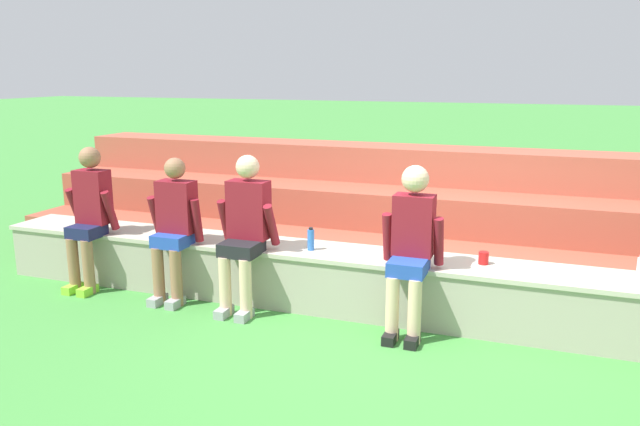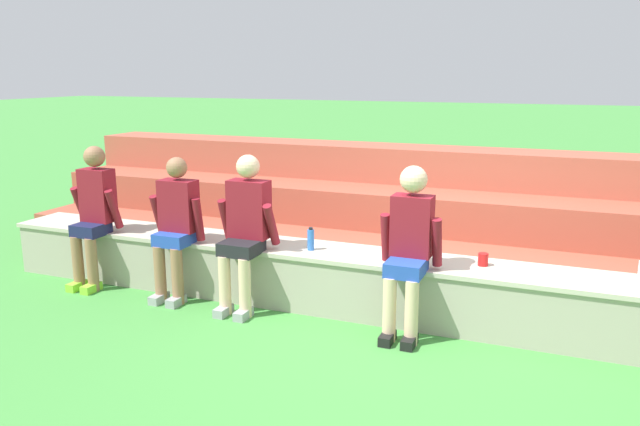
{
  "view_description": "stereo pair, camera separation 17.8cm",
  "coord_description": "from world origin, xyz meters",
  "px_view_note": "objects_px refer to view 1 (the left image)",
  "views": [
    {
      "loc": [
        0.96,
        -4.96,
        2.17
      ],
      "look_at": [
        -0.97,
        0.29,
        0.9
      ],
      "focal_mm": 35.13,
      "sensor_mm": 36.0,
      "label": 1
    },
    {
      "loc": [
        1.13,
        -4.89,
        2.17
      ],
      "look_at": [
        -0.97,
        0.29,
        0.9
      ],
      "focal_mm": 35.13,
      "sensor_mm": 36.0,
      "label": 2
    }
  ],
  "objects_px": {
    "person_far_left": "(89,213)",
    "water_bottle_mid_left": "(311,240)",
    "person_left_of_center": "(174,225)",
    "person_right_of_center": "(411,245)",
    "person_center": "(245,228)",
    "plastic_cup_left_end": "(484,258)"
  },
  "relations": [
    {
      "from": "person_left_of_center",
      "to": "person_right_of_center",
      "type": "distance_m",
      "value": 2.28
    },
    {
      "from": "person_left_of_center",
      "to": "person_center",
      "type": "xyz_separation_m",
      "value": [
        0.74,
        0.01,
        0.03
      ]
    },
    {
      "from": "water_bottle_mid_left",
      "to": "plastic_cup_left_end",
      "type": "xyz_separation_m",
      "value": [
        1.54,
        0.11,
        -0.05
      ]
    },
    {
      "from": "water_bottle_mid_left",
      "to": "plastic_cup_left_end",
      "type": "height_order",
      "value": "water_bottle_mid_left"
    },
    {
      "from": "person_left_of_center",
      "to": "person_center",
      "type": "distance_m",
      "value": 0.75
    },
    {
      "from": "person_far_left",
      "to": "person_left_of_center",
      "type": "relative_size",
      "value": 1.04
    },
    {
      "from": "person_far_left",
      "to": "water_bottle_mid_left",
      "type": "distance_m",
      "value": 2.31
    },
    {
      "from": "person_far_left",
      "to": "plastic_cup_left_end",
      "type": "bearing_deg",
      "value": 5.29
    },
    {
      "from": "plastic_cup_left_end",
      "to": "person_center",
      "type": "bearing_deg",
      "value": -170.38
    },
    {
      "from": "person_right_of_center",
      "to": "plastic_cup_left_end",
      "type": "distance_m",
      "value": 0.69
    },
    {
      "from": "person_far_left",
      "to": "water_bottle_mid_left",
      "type": "bearing_deg",
      "value": 6.13
    },
    {
      "from": "water_bottle_mid_left",
      "to": "person_far_left",
      "type": "bearing_deg",
      "value": -173.87
    },
    {
      "from": "person_right_of_center",
      "to": "person_center",
      "type": "bearing_deg",
      "value": 179.3
    },
    {
      "from": "person_left_of_center",
      "to": "person_right_of_center",
      "type": "xyz_separation_m",
      "value": [
        2.28,
        -0.0,
        0.03
      ]
    },
    {
      "from": "person_center",
      "to": "plastic_cup_left_end",
      "type": "height_order",
      "value": "person_center"
    },
    {
      "from": "person_far_left",
      "to": "person_center",
      "type": "xyz_separation_m",
      "value": [
        1.74,
        0.0,
        0.0
      ]
    },
    {
      "from": "person_far_left",
      "to": "water_bottle_mid_left",
      "type": "relative_size",
      "value": 6.68
    },
    {
      "from": "person_far_left",
      "to": "water_bottle_mid_left",
      "type": "xyz_separation_m",
      "value": [
        2.29,
        0.25,
        -0.12
      ]
    },
    {
      "from": "person_center",
      "to": "person_right_of_center",
      "type": "height_order",
      "value": "person_center"
    },
    {
      "from": "person_far_left",
      "to": "person_left_of_center",
      "type": "height_order",
      "value": "person_far_left"
    },
    {
      "from": "person_left_of_center",
      "to": "person_center",
      "type": "bearing_deg",
      "value": 1.13
    },
    {
      "from": "person_right_of_center",
      "to": "plastic_cup_left_end",
      "type": "height_order",
      "value": "person_right_of_center"
    }
  ]
}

